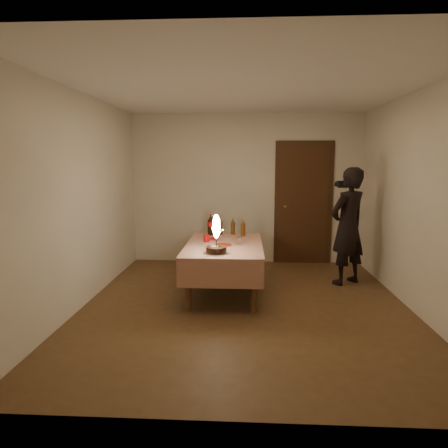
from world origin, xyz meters
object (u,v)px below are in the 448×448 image
(red_cup, at_px, (207,238))
(photographer, at_px, (348,226))
(red_plate, at_px, (223,245))
(cola_bottle, at_px, (211,225))
(birthday_cake, at_px, (216,243))
(clear_cup, at_px, (239,241))
(amber_bottle_left, at_px, (220,227))
(amber_bottle_right, at_px, (243,228))
(amber_bottle_mid, at_px, (233,227))
(dining_table, at_px, (224,250))

(red_cup, xyz_separation_m, photographer, (2.01, 0.37, 0.13))
(red_plate, distance_m, cola_bottle, 0.79)
(birthday_cake, relative_size, photographer, 0.28)
(red_plate, relative_size, red_cup, 2.20)
(clear_cup, distance_m, amber_bottle_left, 0.77)
(red_cup, distance_m, amber_bottle_right, 0.68)
(clear_cup, relative_size, amber_bottle_left, 0.35)
(amber_bottle_mid, relative_size, photographer, 0.15)
(clear_cup, xyz_separation_m, amber_bottle_mid, (-0.11, 0.74, 0.07))
(cola_bottle, height_order, amber_bottle_left, cola_bottle)
(photographer, bearing_deg, amber_bottle_left, 173.75)
(dining_table, distance_m, amber_bottle_right, 0.66)
(birthday_cake, bearing_deg, photographer, 30.25)
(red_cup, bearing_deg, dining_table, -24.75)
(red_cup, height_order, amber_bottle_left, amber_bottle_left)
(dining_table, xyz_separation_m, amber_bottle_right, (0.25, 0.58, 0.21))
(red_plate, bearing_deg, birthday_cake, -96.62)
(amber_bottle_left, relative_size, photographer, 0.15)
(amber_bottle_left, distance_m, amber_bottle_mid, 0.19)
(clear_cup, relative_size, photographer, 0.05)
(photographer, bearing_deg, red_plate, -161.65)
(dining_table, distance_m, clear_cup, 0.25)
(amber_bottle_left, bearing_deg, clear_cup, -66.91)
(amber_bottle_left, xyz_separation_m, amber_bottle_mid, (0.19, 0.03, 0.00))
(amber_bottle_left, height_order, amber_bottle_mid, same)
(dining_table, xyz_separation_m, amber_bottle_left, (-0.09, 0.68, 0.21))
(red_cup, xyz_separation_m, amber_bottle_mid, (0.34, 0.60, 0.07))
(cola_bottle, height_order, amber_bottle_mid, cola_bottle)
(birthday_cake, relative_size, amber_bottle_left, 1.86)
(clear_cup, height_order, cola_bottle, cola_bottle)
(birthday_cake, xyz_separation_m, red_plate, (0.06, 0.48, -0.13))
(dining_table, bearing_deg, red_plate, -94.34)
(amber_bottle_right, bearing_deg, cola_bottle, 173.01)
(red_cup, distance_m, clear_cup, 0.48)
(birthday_cake, bearing_deg, dining_table, 83.79)
(birthday_cake, xyz_separation_m, red_cup, (-0.19, 0.70, -0.08))
(red_cup, xyz_separation_m, clear_cup, (0.46, -0.13, -0.01))
(cola_bottle, xyz_separation_m, amber_bottle_mid, (0.33, 0.08, -0.03))
(amber_bottle_right, height_order, photographer, photographer)
(red_plate, height_order, red_cup, red_cup)
(dining_table, relative_size, amber_bottle_right, 6.75)
(dining_table, xyz_separation_m, clear_cup, (0.21, -0.02, 0.14))
(birthday_cake, xyz_separation_m, clear_cup, (0.27, 0.56, -0.09))
(cola_bottle, distance_m, amber_bottle_right, 0.49)
(cola_bottle, distance_m, amber_bottle_left, 0.15)
(cola_bottle, xyz_separation_m, amber_bottle_left, (0.14, 0.05, -0.03))
(clear_cup, bearing_deg, birthday_cake, -115.46)
(clear_cup, bearing_deg, amber_bottle_right, 85.58)
(dining_table, height_order, amber_bottle_left, amber_bottle_left)
(dining_table, distance_m, red_plate, 0.14)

